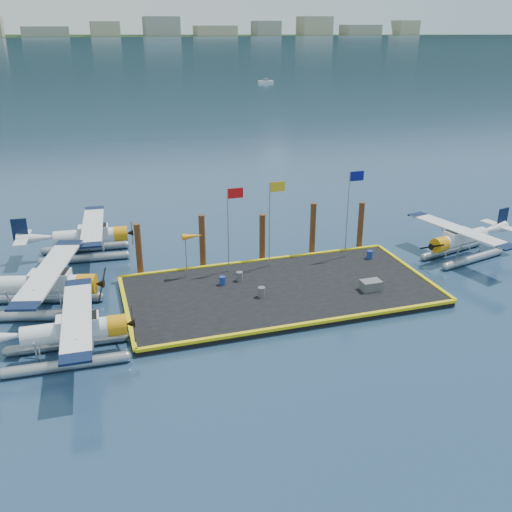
# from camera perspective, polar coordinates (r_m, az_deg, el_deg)

# --- Properties ---
(ground) EXTENTS (4000.00, 4000.00, 0.00)m
(ground) POSITION_cam_1_polar(r_m,az_deg,el_deg) (37.92, 2.41, -3.80)
(ground) COLOR #172C47
(ground) RESTS_ON ground
(dock) EXTENTS (20.00, 10.00, 0.40)m
(dock) POSITION_cam_1_polar(r_m,az_deg,el_deg) (37.84, 2.42, -3.53)
(dock) COLOR black
(dock) RESTS_ON ground
(dock_bumpers) EXTENTS (20.25, 10.25, 0.18)m
(dock_bumpers) POSITION_cam_1_polar(r_m,az_deg,el_deg) (37.71, 2.43, -3.13)
(dock_bumpers) COLOR #D1BE0C
(dock_bumpers) RESTS_ON dock
(far_backdrop) EXTENTS (3050.00, 2050.00, 810.00)m
(far_backdrop) POSITION_cam_1_polar(r_m,az_deg,el_deg) (1787.38, -9.89, 21.63)
(far_backdrop) COLOR black
(far_backdrop) RESTS_ON ground
(seaplane_a) EXTENTS (8.55, 9.42, 3.36)m
(seaplane_a) POSITION_cam_1_polar(r_m,az_deg,el_deg) (31.82, -17.97, -7.42)
(seaplane_a) COLOR gray
(seaplane_a) RESTS_ON ground
(seaplane_b) EXTENTS (9.67, 10.43, 3.71)m
(seaplane_b) POSITION_cam_1_polar(r_m,az_deg,el_deg) (37.33, -20.40, -2.98)
(seaplane_b) COLOR gray
(seaplane_b) RESTS_ON ground
(seaplane_c) EXTENTS (8.69, 9.59, 3.40)m
(seaplane_c) POSITION_cam_1_polar(r_m,az_deg,el_deg) (45.26, -16.38, 1.72)
(seaplane_c) COLOR gray
(seaplane_c) RESTS_ON ground
(seaplane_d) EXTENTS (8.51, 9.21, 3.27)m
(seaplane_d) POSITION_cam_1_polar(r_m,az_deg,el_deg) (45.71, 19.80, 1.42)
(seaplane_d) COLOR gray
(seaplane_d) RESTS_ON ground
(drum_0) EXTENTS (0.41, 0.41, 0.58)m
(drum_0) POSITION_cam_1_polar(r_m,az_deg,el_deg) (38.21, -3.38, -2.47)
(drum_0) COLOR navy
(drum_0) RESTS_ON dock
(drum_3) EXTENTS (0.47, 0.47, 0.66)m
(drum_3) POSITION_cam_1_polar(r_m,az_deg,el_deg) (36.47, 0.55, -3.62)
(drum_3) COLOR #515256
(drum_3) RESTS_ON dock
(drum_4) EXTENTS (0.43, 0.43, 0.61)m
(drum_4) POSITION_cam_1_polar(r_m,az_deg,el_deg) (43.20, 11.30, 0.14)
(drum_4) COLOR navy
(drum_4) RESTS_ON dock
(drum_5) EXTENTS (0.45, 0.45, 0.63)m
(drum_5) POSITION_cam_1_polar(r_m,az_deg,el_deg) (38.73, -1.65, -2.05)
(drum_5) COLOR #515256
(drum_5) RESTS_ON dock
(crate) EXTENTS (1.31, 0.87, 0.65)m
(crate) POSITION_cam_1_polar(r_m,az_deg,el_deg) (38.15, 11.41, -2.88)
(crate) COLOR #515256
(crate) RESTS_ON dock
(flagpole_red) EXTENTS (1.14, 0.08, 6.00)m
(flagpole_red) POSITION_cam_1_polar(r_m,az_deg,el_deg) (39.01, -2.54, 3.92)
(flagpole_red) COLOR #97979F
(flagpole_red) RESTS_ON dock
(flagpole_yellow) EXTENTS (1.14, 0.08, 6.20)m
(flagpole_yellow) POSITION_cam_1_polar(r_m,az_deg,el_deg) (39.80, 1.64, 4.48)
(flagpole_yellow) COLOR #97979F
(flagpole_yellow) RESTS_ON dock
(flagpole_blue) EXTENTS (1.14, 0.08, 6.50)m
(flagpole_blue) POSITION_cam_1_polar(r_m,az_deg,el_deg) (41.99, 9.44, 5.39)
(flagpole_blue) COLOR #97979F
(flagpole_blue) RESTS_ON dock
(windsock) EXTENTS (1.40, 0.44, 3.12)m
(windsock) POSITION_cam_1_polar(r_m,az_deg,el_deg) (38.83, -6.41, 1.89)
(windsock) COLOR #97979F
(windsock) RESTS_ON dock
(piling_0) EXTENTS (0.44, 0.44, 4.00)m
(piling_0) POSITION_cam_1_polar(r_m,az_deg,el_deg) (40.32, -11.63, 0.47)
(piling_0) COLOR #482214
(piling_0) RESTS_ON ground
(piling_1) EXTENTS (0.44, 0.44, 4.20)m
(piling_1) POSITION_cam_1_polar(r_m,az_deg,el_deg) (40.88, -5.38, 1.30)
(piling_1) COLOR #482214
(piling_1) RESTS_ON ground
(piling_2) EXTENTS (0.44, 0.44, 3.80)m
(piling_2) POSITION_cam_1_polar(r_m,az_deg,el_deg) (42.02, 0.64, 1.70)
(piling_2) COLOR #482214
(piling_2) RESTS_ON ground
(piling_3) EXTENTS (0.44, 0.44, 4.30)m
(piling_3) POSITION_cam_1_polar(r_m,az_deg,el_deg) (43.26, 5.69, 2.55)
(piling_3) COLOR #482214
(piling_3) RESTS_ON ground
(piling_4) EXTENTS (0.44, 0.44, 4.00)m
(piling_4) POSITION_cam_1_polar(r_m,az_deg,el_deg) (44.96, 10.40, 2.85)
(piling_4) COLOR #482214
(piling_4) RESTS_ON ground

